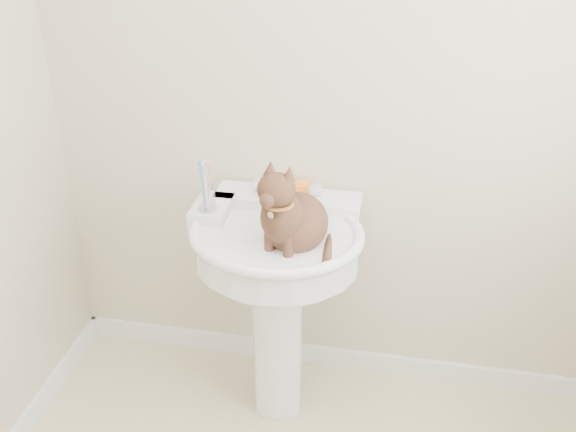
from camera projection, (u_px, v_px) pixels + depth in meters
The scene contains 7 objects.
wall_back at pixel (341, 86), 2.32m from camera, with size 2.20×0.00×2.50m, color beige, non-canonical shape.
baseboard_back at pixel (330, 356), 2.91m from camera, with size 2.20×0.02×0.09m, color white.
pedestal_sink at pixel (277, 266), 2.38m from camera, with size 0.62×0.61×0.86m.
faucet at pixel (286, 190), 2.40m from camera, with size 0.28×0.12×0.14m.
soap_bar at pixel (299, 186), 2.49m from camera, with size 0.09×0.06×0.03m, color orange.
toothbrush_cup at pixel (207, 198), 2.34m from camera, with size 0.07×0.07×0.18m.
cat at pixel (293, 219), 2.20m from camera, with size 0.24×0.30×0.44m.
Camera 1 is at (0.25, -1.14, 2.00)m, focal length 42.00 mm.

